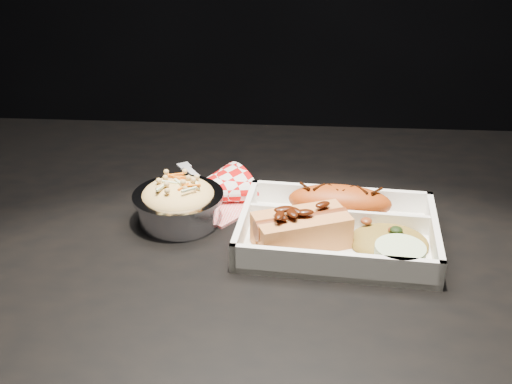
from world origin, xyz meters
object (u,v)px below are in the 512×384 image
fried_pastry (340,202)px  foil_coleslaw_cup (178,201)px  food_tray (337,235)px  dining_table (299,291)px  napkin_fork (209,191)px  hotdog (301,227)px

fried_pastry → foil_coleslaw_cup: 0.22m
food_tray → foil_coleslaw_cup: size_ratio=2.15×
dining_table → napkin_fork: 0.19m
food_tray → foil_coleslaw_cup: (-0.21, 0.04, 0.02)m
food_tray → napkin_fork: size_ratio=1.58×
dining_table → food_tray: food_tray is taller
fried_pastry → foil_coleslaw_cup: foil_coleslaw_cup is taller
hotdog → napkin_fork: (-0.13, 0.12, -0.02)m
food_tray → foil_coleslaw_cup: bearing=174.8°
napkin_fork → dining_table: bearing=23.9°
foil_coleslaw_cup → napkin_fork: bearing=62.3°
fried_pastry → dining_table: bearing=-140.9°
hotdog → napkin_fork: size_ratio=0.78×
food_tray → fried_pastry: fried_pastry is taller
fried_pastry → hotdog: size_ratio=1.07×
fried_pastry → hotdog: hotdog is taller
food_tray → fried_pastry: size_ratio=1.88×
food_tray → napkin_fork: napkin_fork is taller
napkin_fork → hotdog: bearing=14.0°
foil_coleslaw_cup → napkin_fork: same height
fried_pastry → napkin_fork: (-0.18, 0.04, -0.01)m
food_tray → hotdog: (-0.05, -0.02, 0.02)m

